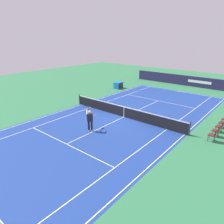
{
  "coord_description": "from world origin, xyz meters",
  "views": [
    {
      "loc": [
        13.77,
        10.02,
        6.69
      ],
      "look_at": [
        1.59,
        -0.06,
        0.9
      ],
      "focal_mm": 32.97,
      "sensor_mm": 36.0,
      "label": 1
    }
  ],
  "objects_px": {
    "tennis_ball": "(128,104)",
    "equipment_cart_tarped": "(119,85)",
    "tennis_player_near": "(90,120)",
    "spectator_chair_3": "(217,130)",
    "spectator_chair_4": "(213,135)",
    "spectator_chair_1": "(223,122)",
    "spectator_chair_2": "(220,126)",
    "tennis_net": "(124,112)"
  },
  "relations": [
    {
      "from": "tennis_ball",
      "to": "spectator_chair_2",
      "type": "relative_size",
      "value": 0.08
    },
    {
      "from": "spectator_chair_4",
      "to": "equipment_cart_tarped",
      "type": "xyz_separation_m",
      "value": [
        -8.07,
        -14.37,
        -0.08
      ]
    },
    {
      "from": "spectator_chair_1",
      "to": "tennis_ball",
      "type": "bearing_deg",
      "value": -91.14
    },
    {
      "from": "spectator_chair_3",
      "to": "spectator_chair_1",
      "type": "bearing_deg",
      "value": 180.0
    },
    {
      "from": "tennis_net",
      "to": "spectator_chair_1",
      "type": "distance_m",
      "value": 7.9
    },
    {
      "from": "tennis_ball",
      "to": "spectator_chair_1",
      "type": "bearing_deg",
      "value": 88.86
    },
    {
      "from": "tennis_player_near",
      "to": "tennis_ball",
      "type": "bearing_deg",
      "value": -167.54
    },
    {
      "from": "tennis_player_near",
      "to": "spectator_chair_3",
      "type": "height_order",
      "value": "tennis_player_near"
    },
    {
      "from": "tennis_net",
      "to": "spectator_chair_3",
      "type": "height_order",
      "value": "tennis_net"
    },
    {
      "from": "tennis_ball",
      "to": "spectator_chair_3",
      "type": "distance_m",
      "value": 9.36
    },
    {
      "from": "tennis_player_near",
      "to": "spectator_chair_4",
      "type": "xyz_separation_m",
      "value": [
        -4.11,
        7.58,
        -0.41
      ]
    },
    {
      "from": "tennis_player_near",
      "to": "equipment_cart_tarped",
      "type": "relative_size",
      "value": 1.36
    },
    {
      "from": "tennis_net",
      "to": "tennis_player_near",
      "type": "height_order",
      "value": "tennis_player_near"
    },
    {
      "from": "tennis_ball",
      "to": "spectator_chair_1",
      "type": "xyz_separation_m",
      "value": [
        0.18,
        9.13,
        0.49
      ]
    },
    {
      "from": "tennis_player_near",
      "to": "spectator_chair_2",
      "type": "relative_size",
      "value": 1.93
    },
    {
      "from": "spectator_chair_2",
      "to": "equipment_cart_tarped",
      "type": "relative_size",
      "value": 0.7
    },
    {
      "from": "tennis_net",
      "to": "spectator_chair_4",
      "type": "xyz_separation_m",
      "value": [
        -0.17,
        7.35,
        0.03
      ]
    },
    {
      "from": "tennis_ball",
      "to": "spectator_chair_3",
      "type": "xyz_separation_m",
      "value": [
        2.01,
        9.13,
        0.49
      ]
    },
    {
      "from": "spectator_chair_2",
      "to": "tennis_player_near",
      "type": "bearing_deg",
      "value": -51.95
    },
    {
      "from": "spectator_chair_1",
      "to": "equipment_cart_tarped",
      "type": "relative_size",
      "value": 0.7
    },
    {
      "from": "spectator_chair_2",
      "to": "spectator_chair_4",
      "type": "xyz_separation_m",
      "value": [
        1.83,
        0.0,
        0.0
      ]
    },
    {
      "from": "tennis_player_near",
      "to": "tennis_ball",
      "type": "xyz_separation_m",
      "value": [
        -7.03,
        -1.55,
        -0.9
      ]
    },
    {
      "from": "equipment_cart_tarped",
      "to": "spectator_chair_3",
      "type": "bearing_deg",
      "value": 63.52
    },
    {
      "from": "tennis_player_near",
      "to": "tennis_ball",
      "type": "relative_size",
      "value": 25.71
    },
    {
      "from": "tennis_ball",
      "to": "spectator_chair_2",
      "type": "bearing_deg",
      "value": 83.16
    },
    {
      "from": "spectator_chair_1",
      "to": "spectator_chair_4",
      "type": "distance_m",
      "value": 2.74
    },
    {
      "from": "tennis_player_near",
      "to": "equipment_cart_tarped",
      "type": "height_order",
      "value": "tennis_player_near"
    },
    {
      "from": "tennis_player_near",
      "to": "spectator_chair_1",
      "type": "relative_size",
      "value": 1.93
    },
    {
      "from": "spectator_chair_3",
      "to": "spectator_chair_4",
      "type": "xyz_separation_m",
      "value": [
        0.91,
        0.0,
        0.0
      ]
    },
    {
      "from": "tennis_player_near",
      "to": "equipment_cart_tarped",
      "type": "xyz_separation_m",
      "value": [
        -12.18,
        -6.79,
        -0.49
      ]
    },
    {
      "from": "tennis_ball",
      "to": "spectator_chair_2",
      "type": "height_order",
      "value": "spectator_chair_2"
    },
    {
      "from": "tennis_ball",
      "to": "spectator_chair_3",
      "type": "bearing_deg",
      "value": 77.59
    },
    {
      "from": "tennis_net",
      "to": "spectator_chair_2",
      "type": "bearing_deg",
      "value": 105.2
    },
    {
      "from": "spectator_chair_2",
      "to": "equipment_cart_tarped",
      "type": "xyz_separation_m",
      "value": [
        -6.24,
        -14.37,
        -0.08
      ]
    },
    {
      "from": "tennis_ball",
      "to": "equipment_cart_tarped",
      "type": "bearing_deg",
      "value": -134.52
    },
    {
      "from": "tennis_net",
      "to": "spectator_chair_1",
      "type": "xyz_separation_m",
      "value": [
        -2.91,
        7.35,
        0.03
      ]
    },
    {
      "from": "spectator_chair_4",
      "to": "spectator_chair_3",
      "type": "bearing_deg",
      "value": 180.0
    },
    {
      "from": "tennis_ball",
      "to": "equipment_cart_tarped",
      "type": "relative_size",
      "value": 0.05
    },
    {
      "from": "tennis_net",
      "to": "equipment_cart_tarped",
      "type": "distance_m",
      "value": 10.83
    },
    {
      "from": "spectator_chair_4",
      "to": "tennis_player_near",
      "type": "bearing_deg",
      "value": -61.56
    },
    {
      "from": "spectator_chair_2",
      "to": "spectator_chair_1",
      "type": "bearing_deg",
      "value": 180.0
    },
    {
      "from": "tennis_ball",
      "to": "equipment_cart_tarped",
      "type": "distance_m",
      "value": 7.35
    }
  ]
}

